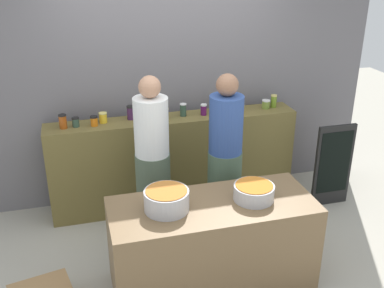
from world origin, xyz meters
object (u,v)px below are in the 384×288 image
Objects in this scene: preserve_jar_7 at (204,110)px; preserve_jar_4 at (131,112)px; cooking_pot_center at (254,192)px; preserve_jar_10 at (238,105)px; cooking_pot_left at (167,200)px; preserve_jar_0 at (63,121)px; chalkboard_sign at (333,165)px; preserve_jar_3 at (103,118)px; preserve_jar_6 at (183,110)px; preserve_jar_2 at (94,121)px; preserve_jar_9 at (230,108)px; preserve_jar_11 at (266,104)px; preserve_jar_12 at (274,101)px; preserve_jar_5 at (165,114)px; cook_in_cap at (225,165)px; preserve_jar_1 at (76,122)px; cook_with_tongs at (153,168)px; preserve_jar_8 at (216,107)px.

preserve_jar_4 is at bearing 174.23° from preserve_jar_7.
preserve_jar_7 is 1.43m from cooking_pot_center.
preserve_jar_10 is 1.80m from cooking_pot_left.
chalkboard_sign is at bearing -9.44° from preserve_jar_0.
preserve_jar_3 is 0.74× the size of preserve_jar_4.
preserve_jar_0 is 1.58m from cooking_pot_left.
preserve_jar_0 is at bearing -178.41° from preserve_jar_6.
preserve_jar_2 is 1.45m from cooking_pot_left.
preserve_jar_2 is 0.93× the size of preserve_jar_9.
preserve_jar_11 is at bearing 44.12° from cooking_pot_left.
preserve_jar_12 is at bearing 2.92° from preserve_jar_7.
cook_in_cap is (0.44, -0.68, -0.34)m from preserve_jar_5.
cooking_pot_left is at bearing -76.05° from preserve_jar_3.
preserve_jar_12 is 1.16m from cook_in_cap.
preserve_jar_1 is at bearing 179.65° from preserve_jar_7.
cooking_pot_center is at bearing -43.37° from preserve_jar_0.
preserve_jar_12 is 0.09× the size of cook_in_cap.
cooking_pot_left is (0.63, -1.38, -0.21)m from preserve_jar_1.
preserve_jar_12 is (0.84, 0.04, 0.01)m from preserve_jar_7.
cook_in_cap is at bearing -89.04° from preserve_jar_7.
preserve_jar_2 is 0.85× the size of preserve_jar_7.
preserve_jar_7 is at bearing 90.96° from cook_in_cap.
preserve_jar_10 is at bearing 0.75° from preserve_jar_0.
preserve_jar_3 is 1.35m from cook_in_cap.
preserve_jar_5 reaches higher than cooking_pot_left.
preserve_jar_10 reaches higher than preserve_jar_2.
preserve_jar_5 is at bearing -178.18° from preserve_jar_11.
preserve_jar_1 is (0.12, 0.01, -0.02)m from preserve_jar_0.
cook_with_tongs is (0.79, -0.55, -0.35)m from preserve_jar_0.
preserve_jar_8 reaches higher than preserve_jar_1.
preserve_jar_11 is 1.01m from chalkboard_sign.
preserve_jar_9 is at bearing -173.61° from preserve_jar_12.
preserve_jar_10 is at bearing -10.33° from preserve_jar_8.
preserve_jar_4 reaches higher than preserve_jar_6.
preserve_jar_4 reaches higher than preserve_jar_10.
cooking_pot_left reaches higher than cooking_pot_center.
preserve_jar_12 reaches higher than preserve_jar_10.
cook_with_tongs is at bearing 87.28° from cooking_pot_left.
preserve_jar_5 is at bearing 78.23° from cooking_pot_left.
preserve_jar_8 is 0.25m from preserve_jar_10.
cook_with_tongs is at bearing 129.16° from cooking_pot_center.
cook_in_cap is (-0.28, -0.68, -0.33)m from preserve_jar_9.
cook_with_tongs reaches higher than preserve_jar_2.
preserve_jar_1 reaches higher than cooking_pot_left.
preserve_jar_5 is 1.23× the size of preserve_jar_11.
preserve_jar_6 is at bearing 52.44° from cook_with_tongs.
preserve_jar_0 reaches higher than chalkboard_sign.
preserve_jar_2 reaches higher than preserve_jar_11.
preserve_jar_5 reaches higher than preserve_jar_2.
cooking_pot_left is (0.45, -1.36, -0.22)m from preserve_jar_2.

